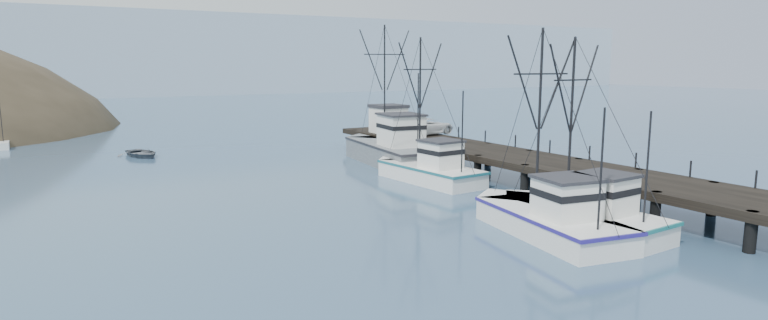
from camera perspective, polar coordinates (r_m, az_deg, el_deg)
ground at (r=26.76m, az=11.56°, el=-10.15°), size 400.00×400.00×0.00m
pier at (r=47.08m, az=11.39°, el=0.33°), size 6.00×44.00×2.00m
distant_ridge at (r=190.82m, az=-22.24°, el=5.83°), size 360.00×40.00×26.00m
trawler_near at (r=33.51m, az=18.26°, el=-5.03°), size 3.92×10.24×10.50m
trawler_mid at (r=32.31m, az=15.23°, el=-5.41°), size 5.18×11.08×10.93m
trawler_far at (r=45.22m, az=4.17°, el=-0.99°), size 4.19×10.79×11.07m
work_vessel at (r=52.99m, az=0.68°, el=0.97°), size 5.91×14.92×12.52m
pier_shed at (r=59.20m, az=0.42°, el=3.96°), size 3.00×3.20×2.80m
pickup_truck at (r=57.85m, az=4.07°, el=3.22°), size 6.29×3.83×1.63m
motorboat at (r=61.69m, az=-22.07°, el=0.30°), size 4.51×5.50×1.00m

